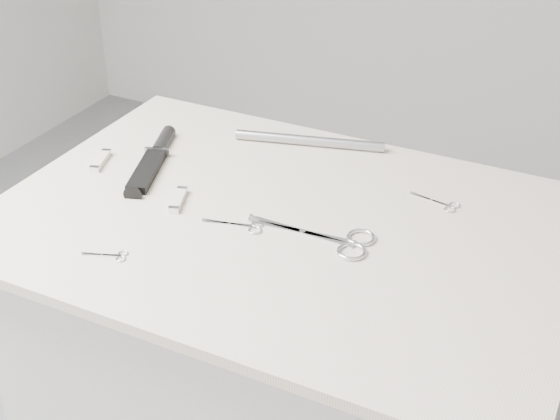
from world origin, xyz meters
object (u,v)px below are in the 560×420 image
at_px(tiny_scissors, 111,256).
at_px(pocket_knife_a, 178,200).
at_px(large_shears, 337,240).
at_px(embroidery_scissors_a, 244,225).
at_px(pocket_knife_b, 101,161).
at_px(metal_rail, 309,141).
at_px(sheathed_knife, 154,157).
at_px(plinth, 283,413).
at_px(embroidery_scissors_b, 442,204).

height_order(tiny_scissors, pocket_knife_a, pocket_knife_a).
distance_m(large_shears, embroidery_scissors_a, 0.16).
distance_m(pocket_knife_a, pocket_knife_b, 0.22).
distance_m(tiny_scissors, metal_rail, 0.51).
bearing_deg(sheathed_knife, tiny_scissors, -177.16).
xyz_separation_m(plinth, large_shears, (0.11, -0.02, 0.47)).
distance_m(plinth, embroidery_scissors_a, 0.48).
height_order(sheathed_knife, metal_rail, sheathed_knife).
bearing_deg(embroidery_scissors_a, tiny_scissors, -144.40).
height_order(large_shears, metal_rail, metal_rail).
height_order(large_shears, pocket_knife_b, pocket_knife_b).
relative_size(large_shears, embroidery_scissors_b, 2.31).
bearing_deg(embroidery_scissors_b, metal_rail, 171.56).
relative_size(sheathed_knife, pocket_knife_a, 3.12).
bearing_deg(tiny_scissors, large_shears, 12.42).
relative_size(embroidery_scissors_a, tiny_scissors, 1.46).
bearing_deg(pocket_knife_a, embroidery_scissors_a, -116.26).
bearing_deg(metal_rail, embroidery_scissors_a, -85.41).
bearing_deg(metal_rail, pocket_knife_a, -110.64).
bearing_deg(embroidery_scissors_a, pocket_knife_a, 159.67).
bearing_deg(pocket_knife_a, sheathed_knife, 28.63).
distance_m(embroidery_scissors_b, sheathed_knife, 0.56).
xyz_separation_m(sheathed_knife, pocket_knife_b, (-0.09, -0.05, -0.00)).
xyz_separation_m(large_shears, metal_rail, (-0.19, 0.30, 0.01)).
height_order(embroidery_scissors_b, pocket_knife_a, pocket_knife_a).
bearing_deg(metal_rail, sheathed_knife, -141.33).
relative_size(embroidery_scissors_b, sheathed_knife, 0.38).
distance_m(sheathed_knife, pocket_knife_a, 0.17).
xyz_separation_m(tiny_scissors, sheathed_knife, (-0.12, 0.30, 0.01)).
distance_m(plinth, pocket_knife_a, 0.51).
bearing_deg(metal_rail, embroidery_scissors_b, -19.14).
height_order(large_shears, embroidery_scissors_b, large_shears).
bearing_deg(embroidery_scissors_b, embroidery_scissors_a, -131.46).
distance_m(large_shears, pocket_knife_a, 0.30).
relative_size(plinth, tiny_scissors, 12.15).
bearing_deg(large_shears, embroidery_scissors_a, -171.94).
relative_size(sheathed_knife, pocket_knife_b, 3.05).
xyz_separation_m(embroidery_scissors_b, pocket_knife_a, (-0.42, -0.20, 0.00)).
xyz_separation_m(embroidery_scissors_a, pocket_knife_a, (-0.14, 0.02, 0.00)).
xyz_separation_m(embroidery_scissors_b, metal_rail, (-0.31, 0.11, 0.01)).
xyz_separation_m(embroidery_scissors_a, metal_rail, (-0.03, 0.33, 0.01)).
bearing_deg(embroidery_scissors_a, embroidery_scissors_b, 24.20).
relative_size(embroidery_scissors_b, metal_rail, 0.31).
xyz_separation_m(plinth, embroidery_scissors_b, (0.23, 0.17, 0.47)).
bearing_deg(tiny_scissors, plinth, 27.44).
height_order(embroidery_scissors_a, tiny_scissors, same).
bearing_deg(plinth, embroidery_scissors_a, -135.86).
bearing_deg(pocket_knife_b, large_shears, -113.91).
bearing_deg(tiny_scissors, sheathed_knife, 91.17).
distance_m(plinth, large_shears, 0.49).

